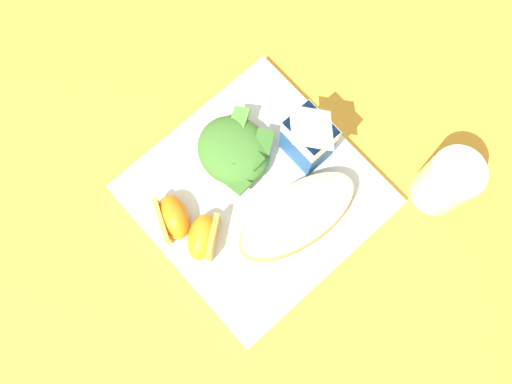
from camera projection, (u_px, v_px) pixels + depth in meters
ground at (256, 197)px, 0.77m from camera, size 3.00×3.00×0.00m
white_plate at (256, 195)px, 0.76m from camera, size 0.28×0.28×0.02m
cheesy_pizza_bread at (297, 216)px, 0.73m from camera, size 0.10×0.18×0.04m
green_salad_pile at (234, 150)px, 0.74m from camera, size 0.10×0.10×0.04m
milk_carton at (309, 136)px, 0.71m from camera, size 0.06×0.04×0.11m
orange_wedge_front at (173, 217)px, 0.72m from camera, size 0.07×0.06×0.04m
orange_wedge_middle at (202, 235)px, 0.72m from camera, size 0.06×0.07×0.04m
drinking_clear_cup at (447, 182)px, 0.72m from camera, size 0.07×0.07×0.10m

